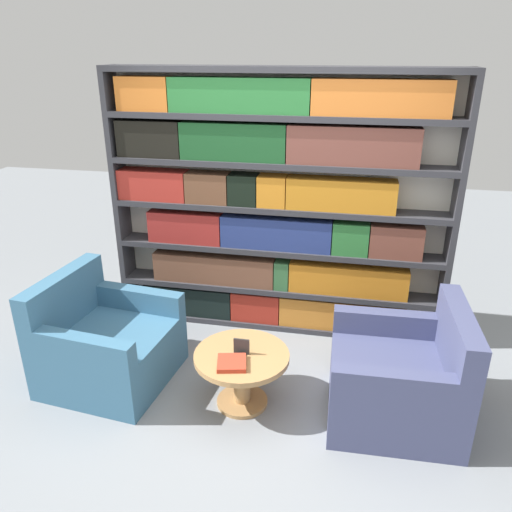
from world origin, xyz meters
The scene contains 7 objects.
ground_plane centered at (0.00, 0.00, 0.00)m, with size 14.00×14.00×0.00m, color gray.
bookshelf centered at (-0.04, 1.42, 1.17)m, with size 2.99×0.30×2.34m.
armchair_left centered at (-1.19, 0.31, 0.29)m, with size 0.99×0.99×0.86m.
armchair_right centered at (1.07, 0.31, 0.29)m, with size 0.93×0.92×0.86m.
coffee_table centered at (-0.06, 0.20, 0.31)m, with size 0.69×0.69×0.43m.
table_sign centered at (-0.06, 0.20, 0.49)m, with size 0.11×0.06×0.12m.
stray_book centered at (-0.10, 0.05, 0.45)m, with size 0.24×0.24×0.03m.
Camera 1 is at (0.64, -2.75, 2.47)m, focal length 35.00 mm.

